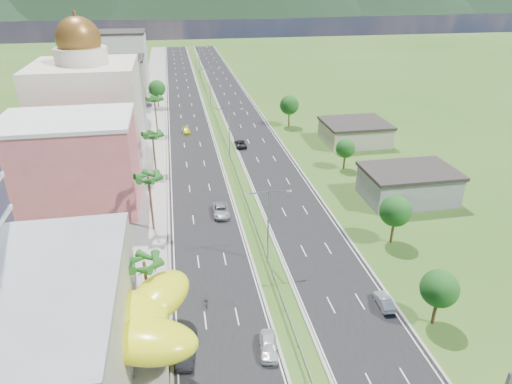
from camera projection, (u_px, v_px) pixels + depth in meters
ground at (285, 311)px, 53.57m from camera, size 500.00×500.00×0.00m
road_left at (187, 110)px, 132.20m from camera, size 11.00×260.00×0.04m
road_right at (238, 108)px, 134.63m from camera, size 11.00×260.00×0.04m
sidewalk_left at (153, 112)px, 130.64m from camera, size 7.00×260.00×0.12m
median_guardrail at (219, 125)px, 117.18m from camera, size 0.10×216.06×0.76m
streetlight_median_b at (268, 220)px, 59.53m from camera, size 6.04×0.25×11.00m
streetlight_median_c at (229, 128)px, 95.02m from camera, size 6.04×0.25×11.00m
streetlight_median_d at (210, 82)px, 134.95m from camera, size 6.04×0.25×11.00m
streetlight_median_e at (199, 58)px, 174.87m from camera, size 6.04×0.25×11.00m
lime_canopy at (97, 322)px, 44.62m from camera, size 18.00×15.00×7.40m
pink_shophouse at (73, 166)px, 74.19m from camera, size 20.00×15.00×15.00m
domed_building at (89, 106)px, 92.93m from camera, size 20.00×20.00×28.70m
midrise_grey at (110, 94)px, 116.72m from camera, size 16.00×15.00×16.00m
midrise_beige at (118, 82)px, 136.89m from camera, size 16.00×15.00×13.00m
midrise_white at (123, 60)px, 156.22m from camera, size 16.00×15.00×18.00m
shed_near at (408, 186)px, 79.21m from camera, size 15.00×10.00×5.00m
shed_far at (355, 133)px, 106.28m from camera, size 14.00×12.00×4.40m
palm_tree_b at (144, 265)px, 49.78m from camera, size 3.60×3.60×8.10m
palm_tree_c at (148, 180)px, 66.91m from camera, size 3.60×3.60×9.60m
palm_tree_d at (153, 136)px, 87.73m from camera, size 3.60×3.60×8.60m
palm_tree_e at (154, 100)px, 109.58m from camera, size 3.60×3.60×9.40m
leafy_tree_lfar at (157, 89)px, 132.94m from camera, size 4.90×4.90×8.05m
leafy_tree_ra at (439, 289)px, 49.67m from camera, size 4.20×4.20×6.90m
leafy_tree_rb at (395, 211)px, 65.06m from camera, size 4.55×4.55×7.47m
leafy_tree_rc at (345, 149)px, 90.74m from camera, size 3.85×3.85×6.33m
leafy_tree_rd at (289, 105)px, 116.19m from camera, size 4.90×4.90×8.05m
mountain_ridge at (238, 13)px, 462.55m from camera, size 860.00×140.00×90.00m
car_white_near_left at (269, 346)px, 47.42m from camera, size 2.43×4.68×1.52m
car_dark_left at (185, 351)px, 46.71m from camera, size 2.08×5.03×1.62m
car_silver_mid_left at (221, 210)px, 74.59m from camera, size 2.66×5.56×1.53m
car_yellow_far_left at (186, 130)px, 113.30m from camera, size 1.99×4.38×1.24m
car_silver_right at (384, 301)px, 54.10m from camera, size 1.56×4.02×1.30m
car_dark_far_right at (240, 143)px, 104.22m from camera, size 2.38×5.16×1.43m
motorcycle at (206, 300)px, 54.31m from camera, size 0.63×1.88×1.19m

